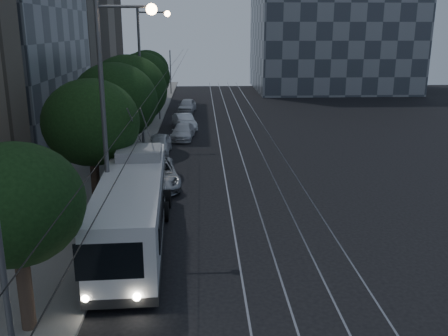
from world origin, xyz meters
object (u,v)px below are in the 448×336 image
car_white_c (184,122)px  streetlamp_far (145,64)px  streetlamp_near (113,100)px  trolleybus (134,206)px  car_white_b (183,132)px  pickup_silver (156,174)px  car_white_d (187,106)px  car_white_a (159,144)px

car_white_c → streetlamp_far: 8.71m
streetlamp_near → trolleybus: bearing=-30.9°
car_white_b → pickup_silver: bearing=-89.4°
trolleybus → car_white_d: (1.40, 34.31, -0.91)m
car_white_a → streetlamp_near: streetlamp_near is taller
streetlamp_near → streetlamp_far: streetlamp_far is taller
trolleybus → streetlamp_far: (-1.28, 18.86, 4.67)m
car_white_b → car_white_c: size_ratio=1.03×
trolleybus → car_white_a: size_ratio=2.90×
pickup_silver → car_white_b: size_ratio=1.29×
car_white_d → car_white_b: bearing=-84.1°
trolleybus → streetlamp_near: (-0.68, 0.41, 4.50)m
trolleybus → car_white_b: bearing=83.6°
car_white_a → car_white_c: bearing=81.3°
car_white_a → streetlamp_far: 6.47m
car_white_c → car_white_d: 9.36m
car_white_d → car_white_c: bearing=-84.1°
trolleybus → streetlamp_far: size_ratio=1.14×
car_white_d → streetlamp_near: (-2.08, -33.90, 5.41)m
pickup_silver → streetlamp_far: 12.40m
streetlamp_far → pickup_silver: bearing=-82.2°
trolleybus → streetlamp_near: 4.57m
trolleybus → pickup_silver: (0.23, 7.87, -0.87)m
pickup_silver → streetlamp_near: bearing=-106.4°
streetlamp_far → car_white_a: bearing=-70.6°
trolleybus → pickup_silver: size_ratio=2.16×
trolleybus → streetlamp_far: bearing=91.3°
car_white_b → streetlamp_far: bearing=-139.5°
car_white_a → car_white_c: size_ratio=0.99×
streetlamp_far → car_white_c: bearing=66.3°
streetlamp_far → car_white_b: bearing=34.7°
car_white_c → streetlamp_far: bearing=-129.2°
streetlamp_near → car_white_d: bearing=86.5°
trolleybus → car_white_a: (-0.20, 15.80, -0.93)m
car_white_b → car_white_d: bearing=95.8°
car_white_a → car_white_b: car_white_a is taller
pickup_silver → car_white_a: size_ratio=1.34×
pickup_silver → car_white_a: bearing=83.8°
car_white_d → car_white_a: bearing=-89.1°
streetlamp_far → streetlamp_near: bearing=-88.1°
trolleybus → car_white_a: trolleybus is taller
car_white_a → streetlamp_far: bearing=110.7°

